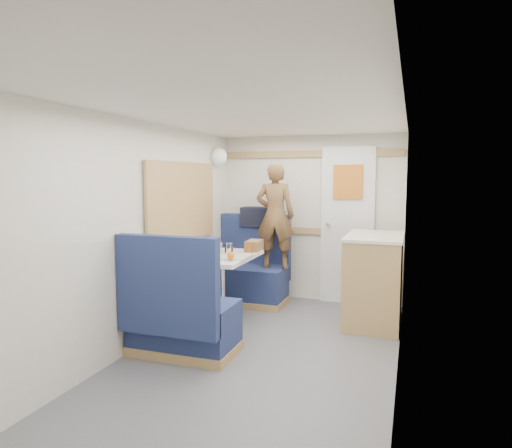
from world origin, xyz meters
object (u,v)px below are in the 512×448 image
at_px(duffel_bag, 262,217).
at_px(tumbler_mid, 219,247).
at_px(tray, 234,257).
at_px(tumbler_right, 230,249).
at_px(wine_glass, 212,245).
at_px(bench_far, 250,278).
at_px(pepper_grinder, 227,248).
at_px(bench_near, 181,321).
at_px(dome_light, 219,156).
at_px(tumbler_left, 197,252).
at_px(beer_glass, 249,248).
at_px(orange_fruit, 231,256).
at_px(dinette_table, 221,270).
at_px(person, 275,216).
at_px(cheese_block, 211,257).
at_px(galley_counter, 374,279).
at_px(bread_loaf, 254,245).

bearing_deg(duffel_bag, tumbler_mid, -99.99).
distance_m(tray, tumbler_right, 0.17).
bearing_deg(wine_glass, bench_far, 87.95).
distance_m(duffel_bag, pepper_grinder, 1.04).
xyz_separation_m(bench_near, dome_light, (-0.39, 1.71, 1.45)).
distance_m(duffel_bag, tumbler_left, 1.38).
relative_size(beer_glass, pepper_grinder, 0.93).
relative_size(duffel_bag, orange_fruit, 6.84).
bearing_deg(tumbler_left, beer_glass, 49.25).
relative_size(dinette_table, tumbler_right, 7.68).
distance_m(dinette_table, wine_glass, 0.31).
xyz_separation_m(bench_far, person, (0.32, -0.03, 0.76)).
height_order(cheese_block, tumbler_mid, tumbler_mid).
relative_size(dome_light, galley_counter, 0.22).
bearing_deg(dinette_table, bread_loaf, 59.04).
height_order(cheese_block, tumbler_left, tumbler_left).
distance_m(dinette_table, tray, 0.26).
bearing_deg(bench_far, wine_glass, -92.05).
bearing_deg(bench_far, tumbler_right, -84.50).
bearing_deg(bread_loaf, wine_glass, -116.96).
xyz_separation_m(tumbler_left, beer_glass, (0.38, 0.44, -0.01)).
height_order(person, wine_glass, person).
height_order(duffel_bag, wine_glass, duffel_bag).
height_order(bench_near, cheese_block, bench_near).
distance_m(tumbler_left, bread_loaf, 0.71).
height_order(pepper_grinder, bread_loaf, bread_loaf).
height_order(person, tray, person).
bearing_deg(tumbler_right, dome_light, 119.98).
bearing_deg(tumbler_left, bench_near, -76.43).
xyz_separation_m(duffel_bag, beer_glass, (0.16, -0.90, -0.25)).
height_order(tumbler_right, bread_loaf, tumbler_right).
bearing_deg(bench_far, person, -5.04).
height_order(bench_near, tray, bench_near).
distance_m(dinette_table, tumbler_mid, 0.29).
relative_size(bench_near, tumbler_left, 9.43).
bearing_deg(tray, bread_loaf, 84.58).
bearing_deg(bench_far, cheese_block, -88.92).
relative_size(galley_counter, tray, 2.47).
bearing_deg(tumbler_mid, tray, -44.08).
bearing_deg(tumbler_right, dinette_table, -155.95).
bearing_deg(orange_fruit, person, 84.73).
bearing_deg(galley_counter, dinette_table, -159.46).
height_order(wine_glass, bread_loaf, wine_glass).
xyz_separation_m(dinette_table, orange_fruit, (0.22, -0.28, 0.21)).
relative_size(person, tumbler_mid, 11.74).
bearing_deg(pepper_grinder, tumbler_mid, 149.03).
height_order(tray, orange_fruit, orange_fruit).
bearing_deg(tray, cheese_block, -127.69).
xyz_separation_m(duffel_bag, tumbler_left, (-0.22, -1.34, -0.24)).
bearing_deg(bench_far, dome_light, -177.88).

